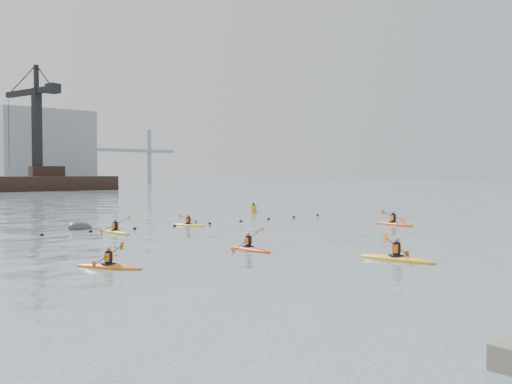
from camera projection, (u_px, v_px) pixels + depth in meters
ground at (463, 273)px, 20.33m from camera, size 400.00×400.00×0.00m
float_line at (154, 227)px, 37.28m from camera, size 33.24×0.73×0.24m
kayaker_0 at (248, 248)px, 26.49m from camera, size 2.16×3.11×1.25m
kayaker_1 at (396, 258)px, 23.37m from camera, size 2.41×3.56×1.37m
kayaker_2 at (109, 266)px, 21.44m from camera, size 2.10×2.88×1.03m
kayaker_3 at (188, 225)px, 38.63m from camera, size 1.92×2.93×1.05m
kayaker_4 at (393, 223)px, 39.46m from camera, size 2.45×3.61×1.30m
kayaker_5 at (115, 231)px, 34.05m from camera, size 2.20×3.22×1.21m
mooring_buoy at (81, 229)px, 36.55m from camera, size 2.50×1.97×1.42m
nav_buoy at (253, 209)px, 51.72m from camera, size 0.62×0.62×1.13m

